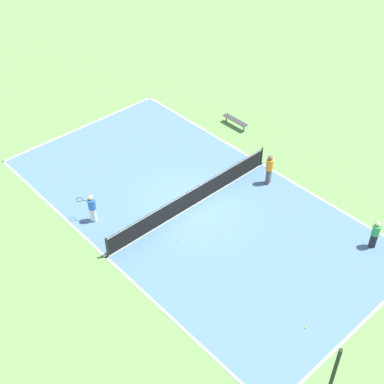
{
  "coord_description": "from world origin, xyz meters",
  "views": [
    {
      "loc": [
        13.19,
        14.47,
        17.16
      ],
      "look_at": [
        0.0,
        0.0,
        0.9
      ],
      "focal_mm": 50.0,
      "sensor_mm": 36.0,
      "label": 1
    }
  ],
  "objects_px": {
    "bench": "(235,121)",
    "player_far_green": "(375,233)",
    "player_center_orange": "(269,167)",
    "tennis_net": "(192,197)",
    "tennis_ball_left_sideline": "(178,239)",
    "player_near_blue": "(92,207)",
    "tennis_ball_right_alley": "(305,327)",
    "tennis_ball_far_baseline": "(223,202)",
    "tennis_ball_midcourt": "(238,181)"
  },
  "relations": [
    {
      "from": "bench",
      "to": "tennis_ball_midcourt",
      "type": "distance_m",
      "value": 5.29
    },
    {
      "from": "bench",
      "to": "player_far_green",
      "type": "distance_m",
      "value": 11.34
    },
    {
      "from": "tennis_net",
      "to": "player_far_green",
      "type": "relative_size",
      "value": 6.8
    },
    {
      "from": "tennis_ball_left_sideline",
      "to": "player_near_blue",
      "type": "bearing_deg",
      "value": -60.48
    },
    {
      "from": "bench",
      "to": "player_near_blue",
      "type": "xyz_separation_m",
      "value": [
        10.82,
        1.23,
        0.49
      ]
    },
    {
      "from": "bench",
      "to": "tennis_ball_left_sideline",
      "type": "xyz_separation_m",
      "value": [
        8.75,
        4.87,
        -0.33
      ]
    },
    {
      "from": "player_far_green",
      "to": "tennis_net",
      "type": "bearing_deg",
      "value": 163.84
    },
    {
      "from": "tennis_net",
      "to": "bench",
      "type": "xyz_separation_m",
      "value": [
        -6.69,
        -3.59,
        -0.18
      ]
    },
    {
      "from": "player_near_blue",
      "to": "tennis_ball_midcourt",
      "type": "relative_size",
      "value": 22.18
    },
    {
      "from": "tennis_ball_far_baseline",
      "to": "tennis_ball_midcourt",
      "type": "bearing_deg",
      "value": -159.29
    },
    {
      "from": "bench",
      "to": "player_far_green",
      "type": "relative_size",
      "value": 1.17
    },
    {
      "from": "tennis_net",
      "to": "tennis_ball_left_sideline",
      "type": "bearing_deg",
      "value": 31.99
    },
    {
      "from": "tennis_ball_midcourt",
      "to": "player_center_orange",
      "type": "bearing_deg",
      "value": 133.84
    },
    {
      "from": "tennis_net",
      "to": "player_far_green",
      "type": "xyz_separation_m",
      "value": [
        -4.09,
        7.44,
        0.28
      ]
    },
    {
      "from": "tennis_ball_right_alley",
      "to": "tennis_ball_midcourt",
      "type": "distance_m",
      "value": 9.24
    },
    {
      "from": "tennis_net",
      "to": "tennis_ball_right_alley",
      "type": "xyz_separation_m",
      "value": [
        1.58,
        8.2,
        -0.52
      ]
    },
    {
      "from": "player_far_green",
      "to": "tennis_ball_right_alley",
      "type": "xyz_separation_m",
      "value": [
        5.67,
        0.76,
        -0.8
      ]
    },
    {
      "from": "player_center_orange",
      "to": "player_far_green",
      "type": "bearing_deg",
      "value": -104.69
    },
    {
      "from": "tennis_ball_right_alley",
      "to": "player_near_blue",
      "type": "bearing_deg",
      "value": -76.49
    },
    {
      "from": "bench",
      "to": "player_far_green",
      "type": "height_order",
      "value": "player_far_green"
    },
    {
      "from": "tennis_ball_midcourt",
      "to": "bench",
      "type": "bearing_deg",
      "value": -134.34
    },
    {
      "from": "player_center_orange",
      "to": "player_near_blue",
      "type": "bearing_deg",
      "value": 141.11
    },
    {
      "from": "tennis_ball_midcourt",
      "to": "tennis_ball_far_baseline",
      "type": "xyz_separation_m",
      "value": [
        1.73,
        0.65,
        0.0
      ]
    },
    {
      "from": "tennis_ball_right_alley",
      "to": "tennis_ball_left_sideline",
      "type": "distance_m",
      "value": 6.93
    },
    {
      "from": "tennis_ball_right_alley",
      "to": "bench",
      "type": "bearing_deg",
      "value": -125.08
    },
    {
      "from": "tennis_net",
      "to": "tennis_ball_right_alley",
      "type": "relative_size",
      "value": 147.99
    },
    {
      "from": "bench",
      "to": "tennis_ball_left_sideline",
      "type": "height_order",
      "value": "bench"
    },
    {
      "from": "tennis_net",
      "to": "tennis_ball_right_alley",
      "type": "height_order",
      "value": "tennis_net"
    },
    {
      "from": "player_near_blue",
      "to": "tennis_ball_left_sideline",
      "type": "relative_size",
      "value": 22.18
    },
    {
      "from": "tennis_ball_right_alley",
      "to": "tennis_ball_left_sideline",
      "type": "relative_size",
      "value": 1.0
    },
    {
      "from": "bench",
      "to": "tennis_ball_left_sideline",
      "type": "distance_m",
      "value": 10.02
    },
    {
      "from": "player_center_orange",
      "to": "tennis_ball_left_sideline",
      "type": "xyz_separation_m",
      "value": [
        6.13,
        -0.01,
        -0.96
      ]
    },
    {
      "from": "tennis_ball_midcourt",
      "to": "tennis_ball_left_sideline",
      "type": "height_order",
      "value": "same"
    },
    {
      "from": "player_near_blue",
      "to": "player_far_green",
      "type": "xyz_separation_m",
      "value": [
        -8.21,
        9.8,
        -0.02
      ]
    },
    {
      "from": "bench",
      "to": "tennis_ball_midcourt",
      "type": "bearing_deg",
      "value": -44.34
    },
    {
      "from": "tennis_ball_right_alley",
      "to": "tennis_ball_far_baseline",
      "type": "distance_m",
      "value": 7.9
    },
    {
      "from": "bench",
      "to": "player_near_blue",
      "type": "relative_size",
      "value": 1.14
    },
    {
      "from": "player_far_green",
      "to": "tennis_ball_left_sideline",
      "type": "xyz_separation_m",
      "value": [
        6.15,
        -6.16,
        -0.8
      ]
    },
    {
      "from": "player_far_green",
      "to": "player_center_orange",
      "type": "bearing_deg",
      "value": 135.23
    },
    {
      "from": "player_center_orange",
      "to": "tennis_ball_left_sideline",
      "type": "relative_size",
      "value": 25.5
    },
    {
      "from": "player_far_green",
      "to": "tennis_ball_far_baseline",
      "type": "relative_size",
      "value": 21.77
    },
    {
      "from": "player_near_blue",
      "to": "player_center_orange",
      "type": "height_order",
      "value": "player_center_orange"
    },
    {
      "from": "player_center_orange",
      "to": "tennis_ball_left_sideline",
      "type": "height_order",
      "value": "player_center_orange"
    },
    {
      "from": "bench",
      "to": "tennis_ball_left_sideline",
      "type": "relative_size",
      "value": 25.39
    },
    {
      "from": "player_center_orange",
      "to": "player_far_green",
      "type": "distance_m",
      "value": 6.15
    },
    {
      "from": "tennis_ball_far_baseline",
      "to": "player_near_blue",
      "type": "bearing_deg",
      "value": -30.62
    },
    {
      "from": "player_near_blue",
      "to": "player_center_orange",
      "type": "relative_size",
      "value": 0.87
    },
    {
      "from": "player_near_blue",
      "to": "player_far_green",
      "type": "distance_m",
      "value": 12.78
    },
    {
      "from": "bench",
      "to": "player_center_orange",
      "type": "height_order",
      "value": "player_center_orange"
    },
    {
      "from": "player_near_blue",
      "to": "tennis_ball_midcourt",
      "type": "distance_m",
      "value": 7.61
    }
  ]
}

